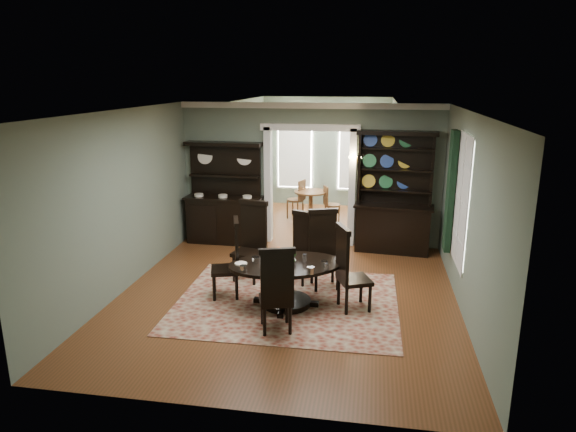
% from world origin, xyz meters
% --- Properties ---
extents(room, '(5.51, 6.01, 3.01)m').
position_xyz_m(room, '(0.00, 0.04, 1.58)').
color(room, brown).
rests_on(room, ground).
extents(parlor, '(3.51, 3.50, 3.01)m').
position_xyz_m(parlor, '(0.00, 5.53, 1.52)').
color(parlor, brown).
rests_on(parlor, ground).
extents(doorway_trim, '(2.08, 0.25, 2.57)m').
position_xyz_m(doorway_trim, '(0.00, 3.00, 1.62)').
color(doorway_trim, silver).
rests_on(doorway_trim, floor).
extents(right_window, '(0.15, 1.47, 2.12)m').
position_xyz_m(right_window, '(2.69, 0.93, 1.60)').
color(right_window, white).
rests_on(right_window, wall_right).
extents(wall_sconce, '(0.27, 0.21, 0.21)m').
position_xyz_m(wall_sconce, '(0.95, 2.85, 1.89)').
color(wall_sconce, '#B58A30').
rests_on(wall_sconce, back_wall_right).
extents(rug, '(3.53, 2.93, 0.01)m').
position_xyz_m(rug, '(0.05, -0.16, 0.01)').
color(rug, maroon).
rests_on(rug, floor).
extents(dining_table, '(2.09, 2.09, 0.70)m').
position_xyz_m(dining_table, '(0.05, -0.27, 0.49)').
color(dining_table, black).
rests_on(dining_table, rug).
extents(centerpiece, '(1.49, 0.96, 0.24)m').
position_xyz_m(centerpiece, '(0.06, -0.28, 0.77)').
color(centerpiece, white).
rests_on(centerpiece, dining_table).
extents(chair_far_left, '(0.62, 0.60, 1.41)m').
position_xyz_m(chair_far_left, '(-0.75, 0.77, 0.74)').
color(chair_far_left, black).
rests_on(chair_far_left, rug).
extents(chair_far_mid, '(0.58, 0.57, 1.24)m').
position_xyz_m(chair_far_mid, '(0.15, 0.81, 0.65)').
color(chair_far_mid, black).
rests_on(chair_far_mid, rug).
extents(chair_far_right, '(0.62, 0.60, 1.34)m').
position_xyz_m(chair_far_right, '(0.55, 0.65, 0.70)').
color(chair_far_right, black).
rests_on(chair_far_right, rug).
extents(chair_end_left, '(0.58, 0.59, 1.31)m').
position_xyz_m(chair_end_left, '(-0.88, -0.08, 0.69)').
color(chair_end_left, black).
rests_on(chair_end_left, rug).
extents(chair_end_right, '(0.63, 0.64, 1.35)m').
position_xyz_m(chair_end_right, '(1.01, -0.28, 0.71)').
color(chair_end_right, black).
rests_on(chair_end_right, rug).
extents(chair_near, '(0.59, 0.57, 1.29)m').
position_xyz_m(chair_near, '(0.08, -1.22, 0.68)').
color(chair_near, black).
rests_on(chair_near, rug).
extents(sideboard, '(1.67, 0.62, 2.18)m').
position_xyz_m(sideboard, '(-1.83, 2.75, 0.76)').
color(sideboard, black).
rests_on(sideboard, floor).
extents(welsh_dresser, '(1.64, 0.74, 2.48)m').
position_xyz_m(welsh_dresser, '(1.77, 2.73, 0.90)').
color(welsh_dresser, black).
rests_on(welsh_dresser, floor).
extents(parlor_table, '(0.82, 0.82, 0.76)m').
position_xyz_m(parlor_table, '(-0.19, 4.76, 0.50)').
color(parlor_table, '#513317').
rests_on(parlor_table, parlor_floor).
extents(parlor_chair_left, '(0.47, 0.46, 1.00)m').
position_xyz_m(parlor_chair_left, '(-0.54, 4.93, 0.54)').
color(parlor_chair_left, '#513317').
rests_on(parlor_chair_left, parlor_floor).
extents(parlor_chair_right, '(0.44, 0.43, 0.92)m').
position_xyz_m(parlor_chair_right, '(0.30, 4.67, 0.49)').
color(parlor_chair_right, '#513317').
rests_on(parlor_chair_right, parlor_floor).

